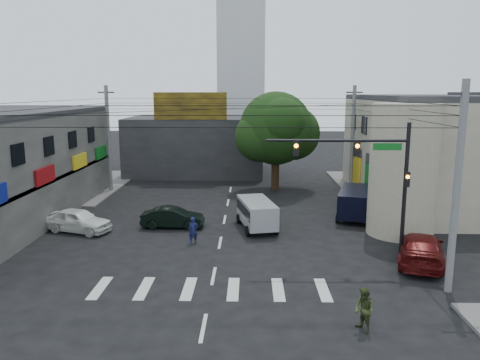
{
  "coord_description": "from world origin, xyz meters",
  "views": [
    {
      "loc": [
        1.7,
        -24.07,
        8.69
      ],
      "look_at": [
        1.12,
        4.0,
        3.35
      ],
      "focal_mm": 35.0,
      "sensor_mm": 36.0,
      "label": 1
    }
  ],
  "objects_px": {
    "traffic_officer": "(193,231)",
    "white_compact": "(78,220)",
    "utility_pole_near_right": "(457,189)",
    "dark_sedan": "(173,217)",
    "pedestrian_olive": "(364,310)",
    "utility_pole_far_right": "(352,140)",
    "silver_minivan": "(257,215)",
    "traffic_gantry": "(372,170)",
    "street_tree": "(276,129)",
    "navy_van": "(354,204)",
    "maroon_sedan": "(421,248)",
    "utility_pole_far_left": "(109,139)"
  },
  "relations": [
    {
      "from": "pedestrian_olive",
      "to": "maroon_sedan",
      "type": "bearing_deg",
      "value": 120.34
    },
    {
      "from": "street_tree",
      "to": "utility_pole_near_right",
      "type": "bearing_deg",
      "value": -73.18
    },
    {
      "from": "utility_pole_far_right",
      "to": "maroon_sedan",
      "type": "distance_m",
      "value": 17.46
    },
    {
      "from": "utility_pole_far_right",
      "to": "pedestrian_olive",
      "type": "distance_m",
      "value": 24.83
    },
    {
      "from": "traffic_gantry",
      "to": "traffic_officer",
      "type": "bearing_deg",
      "value": 163.26
    },
    {
      "from": "maroon_sedan",
      "to": "utility_pole_far_left",
      "type": "bearing_deg",
      "value": -20.36
    },
    {
      "from": "utility_pole_far_left",
      "to": "pedestrian_olive",
      "type": "relative_size",
      "value": 5.52
    },
    {
      "from": "white_compact",
      "to": "maroon_sedan",
      "type": "bearing_deg",
      "value": -85.43
    },
    {
      "from": "white_compact",
      "to": "pedestrian_olive",
      "type": "bearing_deg",
      "value": -109.97
    },
    {
      "from": "traffic_officer",
      "to": "utility_pole_near_right",
      "type": "bearing_deg",
      "value": -41.72
    },
    {
      "from": "street_tree",
      "to": "pedestrian_olive",
      "type": "distance_m",
      "value": 25.6
    },
    {
      "from": "traffic_officer",
      "to": "maroon_sedan",
      "type": "bearing_deg",
      "value": -27.37
    },
    {
      "from": "white_compact",
      "to": "silver_minivan",
      "type": "xyz_separation_m",
      "value": [
        11.21,
        0.88,
        0.18
      ]
    },
    {
      "from": "street_tree",
      "to": "navy_van",
      "type": "relative_size",
      "value": 1.63
    },
    {
      "from": "utility_pole_near_right",
      "to": "traffic_officer",
      "type": "xyz_separation_m",
      "value": [
        -12.03,
        6.31,
        -3.82
      ]
    },
    {
      "from": "utility_pole_near_right",
      "to": "utility_pole_far_left",
      "type": "distance_m",
      "value": 29.35
    },
    {
      "from": "dark_sedan",
      "to": "navy_van",
      "type": "bearing_deg",
      "value": -76.64
    },
    {
      "from": "street_tree",
      "to": "silver_minivan",
      "type": "height_order",
      "value": "street_tree"
    },
    {
      "from": "traffic_gantry",
      "to": "pedestrian_olive",
      "type": "bearing_deg",
      "value": -105.09
    },
    {
      "from": "traffic_gantry",
      "to": "dark_sedan",
      "type": "distance_m",
      "value": 13.3
    },
    {
      "from": "utility_pole_far_right",
      "to": "silver_minivan",
      "type": "height_order",
      "value": "utility_pole_far_right"
    },
    {
      "from": "utility_pole_near_right",
      "to": "maroon_sedan",
      "type": "height_order",
      "value": "utility_pole_near_right"
    },
    {
      "from": "utility_pole_near_right",
      "to": "white_compact",
      "type": "relative_size",
      "value": 1.98
    },
    {
      "from": "dark_sedan",
      "to": "traffic_officer",
      "type": "relative_size",
      "value": 2.61
    },
    {
      "from": "silver_minivan",
      "to": "traffic_officer",
      "type": "bearing_deg",
      "value": 117.19
    },
    {
      "from": "dark_sedan",
      "to": "navy_van",
      "type": "relative_size",
      "value": 0.76
    },
    {
      "from": "street_tree",
      "to": "utility_pole_near_right",
      "type": "distance_m",
      "value": 22.48
    },
    {
      "from": "white_compact",
      "to": "traffic_gantry",
      "type": "bearing_deg",
      "value": -87.49
    },
    {
      "from": "dark_sedan",
      "to": "maroon_sedan",
      "type": "relative_size",
      "value": 0.7
    },
    {
      "from": "traffic_gantry",
      "to": "utility_pole_near_right",
      "type": "height_order",
      "value": "utility_pole_near_right"
    },
    {
      "from": "traffic_gantry",
      "to": "navy_van",
      "type": "bearing_deg",
      "value": 82.24
    },
    {
      "from": "utility_pole_near_right",
      "to": "dark_sedan",
      "type": "xyz_separation_m",
      "value": [
        -13.75,
        9.57,
        -3.94
      ]
    },
    {
      "from": "utility_pole_near_right",
      "to": "pedestrian_olive",
      "type": "bearing_deg",
      "value": -141.84
    },
    {
      "from": "traffic_gantry",
      "to": "utility_pole_near_right",
      "type": "relative_size",
      "value": 0.78
    },
    {
      "from": "utility_pole_far_left",
      "to": "utility_pole_far_right",
      "type": "relative_size",
      "value": 1.0
    },
    {
      "from": "utility_pole_far_left",
      "to": "traffic_officer",
      "type": "distance_m",
      "value": 17.22
    },
    {
      "from": "traffic_officer",
      "to": "white_compact",
      "type": "bearing_deg",
      "value": 149.69
    },
    {
      "from": "pedestrian_olive",
      "to": "silver_minivan",
      "type": "bearing_deg",
      "value": 169.37
    },
    {
      "from": "utility_pole_far_left",
      "to": "traffic_officer",
      "type": "bearing_deg",
      "value": -57.71
    },
    {
      "from": "utility_pole_far_right",
      "to": "street_tree",
      "type": "bearing_deg",
      "value": 171.25
    },
    {
      "from": "dark_sedan",
      "to": "silver_minivan",
      "type": "distance_m",
      "value": 5.44
    },
    {
      "from": "utility_pole_near_right",
      "to": "maroon_sedan",
      "type": "xyz_separation_m",
      "value": [
        0.0,
        3.46,
        -3.82
      ]
    },
    {
      "from": "street_tree",
      "to": "utility_pole_far_right",
      "type": "relative_size",
      "value": 0.95
    },
    {
      "from": "utility_pole_far_right",
      "to": "navy_van",
      "type": "distance_m",
      "value": 9.14
    },
    {
      "from": "street_tree",
      "to": "traffic_officer",
      "type": "xyz_separation_m",
      "value": [
        -5.53,
        -15.19,
        -4.7
      ]
    },
    {
      "from": "traffic_gantry",
      "to": "white_compact",
      "type": "height_order",
      "value": "traffic_gantry"
    },
    {
      "from": "street_tree",
      "to": "dark_sedan",
      "type": "relative_size",
      "value": 2.15
    },
    {
      "from": "traffic_gantry",
      "to": "navy_van",
      "type": "xyz_separation_m",
      "value": [
        1.19,
        8.73,
        -3.83
      ]
    },
    {
      "from": "traffic_gantry",
      "to": "utility_pole_far_left",
      "type": "xyz_separation_m",
      "value": [
        -18.32,
        17.0,
        -0.23
      ]
    },
    {
      "from": "utility_pole_near_right",
      "to": "dark_sedan",
      "type": "distance_m",
      "value": 17.21
    }
  ]
}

